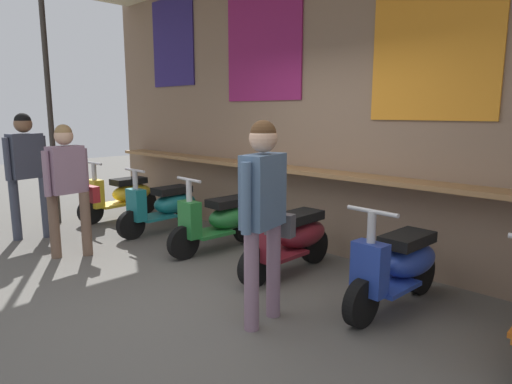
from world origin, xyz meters
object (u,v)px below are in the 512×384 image
Objects in this scene: scooter_blue at (399,265)px; shopper_passing at (68,178)px; scooter_maroon at (292,237)px; scooter_green at (222,220)px; shopper_browsing at (264,202)px; shopper_with_handbag at (28,163)px; scooter_yellow at (123,195)px; scooter_teal at (166,205)px.

scooter_blue is 0.88× the size of shopper_passing.
scooter_maroon is at bearing -87.90° from scooter_blue.
scooter_green is 2.16m from shopper_browsing.
scooter_maroon is 3.80m from shopper_with_handbag.
scooter_blue is (4.90, 0.00, 0.00)m from scooter_yellow.
shopper_passing reaches higher than scooter_yellow.
scooter_blue is (2.42, 0.00, 0.00)m from scooter_green.
scooter_teal is 1.93m from shopper_with_handbag.
scooter_green is 2.80m from shopper_with_handbag.
scooter_yellow is 3.64m from scooter_maroon.
scooter_blue is at bearing 87.48° from scooter_yellow.
shopper_passing is at bearing 172.19° from shopper_with_handbag.
scooter_teal is 1.00× the size of scooter_maroon.
scooter_yellow is at bearing -26.75° from shopper_browsing.
shopper_with_handbag reaches higher than scooter_green.
scooter_maroon is at bearing -166.45° from shopper_with_handbag.
shopper_browsing is (3.01, -1.08, 0.63)m from scooter_teal.
scooter_green is at bearing -90.79° from scooter_maroon.
scooter_blue is 0.82× the size of shopper_with_handbag.
scooter_teal and scooter_blue have the same top height.
scooter_green is 0.84× the size of shopper_browsing.
scooter_teal is at bearing -87.90° from scooter_blue.
shopper_with_handbag is at bearing -6.46° from shopper_browsing.
shopper_with_handbag is at bearing -70.06° from scooter_blue.
scooter_green is 1.00× the size of scooter_maroon.
shopper_passing is (-2.85, -0.38, -0.06)m from shopper_browsing.
scooter_green is 2.42m from scooter_blue.
shopper_browsing is 2.88m from shopper_passing.
scooter_blue is 4.96m from shopper_with_handbag.
shopper_with_handbag reaches higher than scooter_yellow.
scooter_blue is at bearing -162.75° from shopper_passing.
scooter_teal is 2.41m from scooter_maroon.
scooter_maroon is 1.00× the size of scooter_blue.
scooter_maroon is (2.41, 0.00, 0.00)m from scooter_teal.
scooter_maroon and scooter_blue have the same top height.
scooter_green and scooter_blue have the same top height.
scooter_yellow and scooter_teal have the same top height.
shopper_passing is at bearing -4.95° from shopper_browsing.
shopper_passing is (-1.08, -1.46, 0.57)m from scooter_green.
shopper_passing is at bearing -57.81° from scooter_maroon.
scooter_green is at bearing 87.48° from scooter_yellow.
shopper_passing is (1.40, -1.46, 0.57)m from scooter_yellow.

